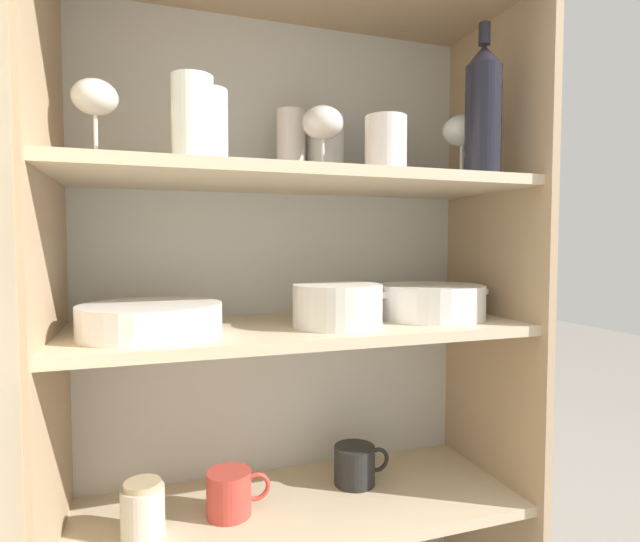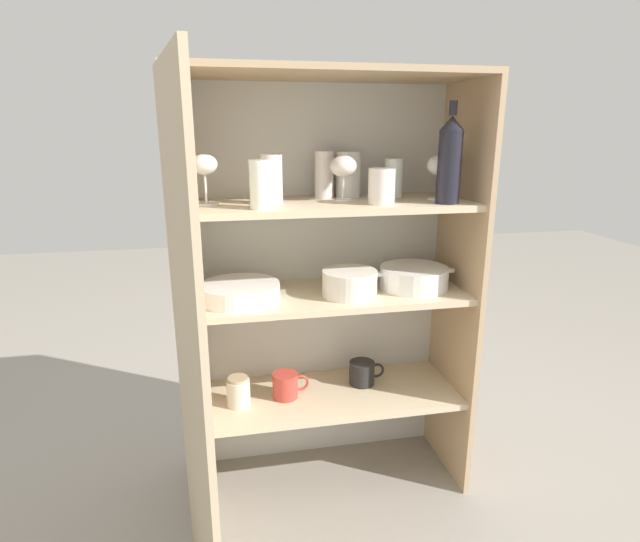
% 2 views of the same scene
% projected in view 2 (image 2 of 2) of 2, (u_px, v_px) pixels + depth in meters
% --- Properties ---
extents(ground_plane, '(8.00, 8.00, 0.00)m').
position_uv_depth(ground_plane, '(338.00, 508.00, 1.62)').
color(ground_plane, gray).
extents(cupboard_back_panel, '(0.90, 0.02, 1.33)m').
position_uv_depth(cupboard_back_panel, '(318.00, 283.00, 1.76)').
color(cupboard_back_panel, silver).
rests_on(cupboard_back_panel, ground_plane).
extents(cupboard_side_left, '(0.02, 0.36, 1.33)m').
position_uv_depth(cupboard_side_left, '(186.00, 308.00, 1.51)').
color(cupboard_side_left, tan).
rests_on(cupboard_side_left, ground_plane).
extents(cupboard_side_right, '(0.02, 0.36, 1.33)m').
position_uv_depth(cupboard_side_right, '(456.00, 291.00, 1.68)').
color(cupboard_side_right, tan).
rests_on(cupboard_side_right, ground_plane).
extents(cupboard_top_panel, '(0.90, 0.36, 0.02)m').
position_uv_depth(cupboard_top_panel, '(329.00, 74.00, 1.41)').
color(cupboard_top_panel, tan).
rests_on(cupboard_top_panel, cupboard_side_left).
extents(shelf_board_lower, '(0.87, 0.33, 0.02)m').
position_uv_depth(shelf_board_lower, '(328.00, 395.00, 1.69)').
color(shelf_board_lower, beige).
extents(shelf_board_middle, '(0.87, 0.33, 0.02)m').
position_uv_depth(shelf_board_middle, '(328.00, 295.00, 1.59)').
color(shelf_board_middle, beige).
extents(shelf_board_upper, '(0.87, 0.33, 0.02)m').
position_uv_depth(shelf_board_upper, '(328.00, 205.00, 1.52)').
color(shelf_board_upper, beige).
extents(cupboard_door, '(0.10, 0.45, 1.33)m').
position_uv_depth(cupboard_door, '(191.00, 366.00, 1.14)').
color(cupboard_door, tan).
rests_on(cupboard_door, ground_plane).
extents(tumbler_glass_0, '(0.06, 0.06, 0.15)m').
position_uv_depth(tumbler_glass_0, '(324.00, 175.00, 1.58)').
color(tumbler_glass_0, silver).
rests_on(tumbler_glass_0, shelf_board_upper).
extents(tumbler_glass_1, '(0.07, 0.07, 0.13)m').
position_uv_depth(tumbler_glass_1, '(261.00, 185.00, 1.36)').
color(tumbler_glass_1, white).
rests_on(tumbler_glass_1, shelf_board_upper).
extents(tumbler_glass_2, '(0.06, 0.06, 0.12)m').
position_uv_depth(tumbler_glass_2, '(394.00, 178.00, 1.60)').
color(tumbler_glass_2, white).
rests_on(tumbler_glass_2, shelf_board_upper).
extents(tumbler_glass_3, '(0.08, 0.08, 0.14)m').
position_uv_depth(tumbler_glass_3, '(348.00, 174.00, 1.60)').
color(tumbler_glass_3, white).
rests_on(tumbler_glass_3, shelf_board_upper).
extents(tumbler_glass_4, '(0.08, 0.08, 0.10)m').
position_uv_depth(tumbler_glass_4, '(382.00, 186.00, 1.45)').
color(tumbler_glass_4, silver).
rests_on(tumbler_glass_4, shelf_board_upper).
extents(tumbler_glass_5, '(0.07, 0.07, 0.14)m').
position_uv_depth(tumbler_glass_5, '(271.00, 180.00, 1.45)').
color(tumbler_glass_5, white).
rests_on(tumbler_glass_5, shelf_board_upper).
extents(wine_glass_0, '(0.08, 0.08, 0.14)m').
position_uv_depth(wine_glass_0, '(343.00, 168.00, 1.50)').
color(wine_glass_0, silver).
rests_on(wine_glass_0, shelf_board_upper).
extents(wine_glass_1, '(0.08, 0.08, 0.14)m').
position_uv_depth(wine_glass_1, '(440.00, 167.00, 1.53)').
color(wine_glass_1, white).
rests_on(wine_glass_1, shelf_board_upper).
extents(wine_glass_2, '(0.08, 0.08, 0.15)m').
position_uv_depth(wine_glass_2, '(204.00, 168.00, 1.42)').
color(wine_glass_2, white).
rests_on(wine_glass_2, shelf_board_upper).
extents(wine_bottle, '(0.07, 0.07, 0.29)m').
position_uv_depth(wine_bottle, '(450.00, 160.00, 1.44)').
color(wine_bottle, black).
rests_on(wine_bottle, shelf_board_upper).
extents(plate_stack_white, '(0.24, 0.24, 0.05)m').
position_uv_depth(plate_stack_white, '(240.00, 292.00, 1.51)').
color(plate_stack_white, white).
rests_on(plate_stack_white, shelf_board_middle).
extents(mixing_bowl_large, '(0.17, 0.17, 0.08)m').
position_uv_depth(mixing_bowl_large, '(350.00, 282.00, 1.55)').
color(mixing_bowl_large, silver).
rests_on(mixing_bowl_large, shelf_board_middle).
extents(casserole_dish, '(0.27, 0.22, 0.07)m').
position_uv_depth(casserole_dish, '(414.00, 277.00, 1.63)').
color(casserole_dish, white).
rests_on(casserole_dish, shelf_board_middle).
extents(coffee_mug_primary, '(0.12, 0.09, 0.08)m').
position_uv_depth(coffee_mug_primary, '(362.00, 373.00, 1.74)').
color(coffee_mug_primary, black).
rests_on(coffee_mug_primary, shelf_board_lower).
extents(coffee_mug_extra_1, '(0.12, 0.08, 0.08)m').
position_uv_depth(coffee_mug_extra_1, '(286.00, 385.00, 1.65)').
color(coffee_mug_extra_1, '#BC3D33').
rests_on(coffee_mug_extra_1, shelf_board_lower).
extents(storage_jar, '(0.08, 0.08, 0.10)m').
position_uv_depth(storage_jar, '(238.00, 392.00, 1.60)').
color(storage_jar, beige).
rests_on(storage_jar, shelf_board_lower).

